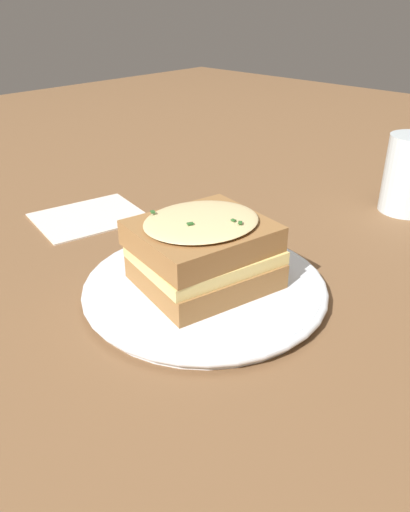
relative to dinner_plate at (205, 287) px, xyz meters
The scene contains 5 objects.
ground_plane 0.03m from the dinner_plate, 58.90° to the right, with size 2.40×2.40×0.00m, color brown.
dinner_plate is the anchor object (origin of this frame).
sandwich 0.04m from the dinner_plate, 101.87° to the left, with size 0.14×0.13×0.07m.
water_glass 0.35m from the dinner_plate, ahead, with size 0.07×0.07×0.10m, color silver.
napkin 0.25m from the dinner_plate, 82.71° to the left, with size 0.14×0.11×0.00m, color silver.
Camera 1 is at (-0.32, -0.27, 0.27)m, focal length 35.00 mm.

